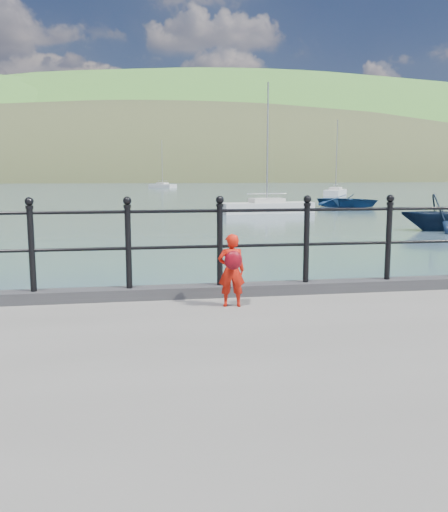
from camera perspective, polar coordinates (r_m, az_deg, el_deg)
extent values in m
plane|color=#2D4251|center=(7.68, -5.12, -11.40)|extent=(600.00, 600.00, 0.00)
cube|color=#28282B|center=(7.24, -5.14, -3.79)|extent=(60.00, 0.30, 0.15)
cylinder|color=black|center=(7.13, -5.21, 0.92)|extent=(18.00, 0.04, 0.04)
cylinder|color=black|center=(7.09, -5.26, 4.71)|extent=(18.00, 0.04, 0.04)
cylinder|color=black|center=(7.23, -19.58, 0.55)|extent=(0.08, 0.08, 1.05)
sphere|color=black|center=(7.17, -19.83, 5.42)|extent=(0.11, 0.11, 0.11)
cylinder|color=black|center=(7.12, -10.03, 0.80)|extent=(0.08, 0.08, 1.05)
sphere|color=black|center=(7.06, -10.16, 5.75)|extent=(0.11, 0.11, 0.11)
cylinder|color=black|center=(7.20, -0.44, 1.03)|extent=(0.08, 0.08, 1.05)
sphere|color=black|center=(7.15, -0.45, 5.92)|extent=(0.11, 0.11, 0.11)
cylinder|color=black|center=(7.49, 8.66, 1.22)|extent=(0.08, 0.08, 1.05)
sphere|color=black|center=(7.43, 8.77, 5.93)|extent=(0.11, 0.11, 0.11)
cylinder|color=black|center=(7.94, 16.92, 1.37)|extent=(0.08, 0.08, 1.05)
sphere|color=black|center=(7.89, 17.11, 5.80)|extent=(0.11, 0.11, 0.11)
ellipsoid|color=#333A21|center=(204.04, -3.77, 3.56)|extent=(400.00, 100.00, 88.00)
ellipsoid|color=#387026|center=(270.76, 3.40, 2.28)|extent=(600.00, 180.00, 156.00)
cube|color=silver|center=(191.33, -20.17, 8.23)|extent=(9.00, 6.00, 6.00)
cube|color=#4C4744|center=(191.38, -20.23, 9.43)|extent=(9.50, 6.50, 2.00)
cube|color=silver|center=(188.55, -13.21, 8.53)|extent=(9.00, 6.00, 6.00)
cube|color=#4C4744|center=(188.60, -13.25, 9.75)|extent=(9.50, 6.50, 2.00)
cube|color=silver|center=(189.11, -4.00, 8.73)|extent=(9.00, 6.00, 6.00)
cube|color=#4C4744|center=(189.16, -4.01, 9.95)|extent=(9.50, 6.50, 2.00)
cube|color=silver|center=(193.63, 4.07, 8.73)|extent=(9.00, 6.00, 6.00)
cube|color=#4C4744|center=(193.68, 4.08, 9.91)|extent=(9.50, 6.50, 2.00)
imported|color=red|center=(6.67, 0.78, -1.52)|extent=(0.35, 0.24, 0.91)
ellipsoid|color=red|center=(6.51, 0.99, -0.46)|extent=(0.22, 0.11, 0.23)
imported|color=navy|center=(44.27, 12.99, 5.70)|extent=(5.93, 6.21, 1.05)
imported|color=black|center=(26.98, 21.57, 4.27)|extent=(3.91, 3.61, 1.71)
cube|color=silver|center=(104.87, -6.50, 7.29)|extent=(5.23, 5.96, 0.90)
cube|color=beige|center=(104.86, -6.50, 7.56)|extent=(2.34, 2.48, 0.50)
cylinder|color=#A5A5A8|center=(104.86, -6.54, 9.77)|extent=(0.10, 0.10, 8.18)
cylinder|color=#A5A5A8|center=(104.85, -6.51, 7.86)|extent=(1.75, 2.21, 0.06)
cube|color=white|center=(68.66, 11.65, 6.48)|extent=(4.87, 6.54, 0.90)
cube|color=beige|center=(68.64, 11.66, 6.90)|extent=(2.24, 2.61, 0.50)
cylinder|color=#A5A5A8|center=(68.65, 11.77, 10.37)|extent=(0.10, 0.10, 8.43)
cylinder|color=#A5A5A8|center=(68.63, 11.68, 7.36)|extent=(1.55, 2.57, 0.06)
cube|color=silver|center=(37.02, 4.51, 4.93)|extent=(6.62, 2.79, 0.90)
cube|color=beige|center=(36.99, 4.52, 5.70)|extent=(2.42, 1.59, 0.50)
cylinder|color=#A5A5A8|center=(37.00, 4.59, 11.74)|extent=(0.10, 0.10, 7.90)
cylinder|color=#A5A5A8|center=(36.97, 4.53, 6.56)|extent=(2.86, 0.53, 0.06)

